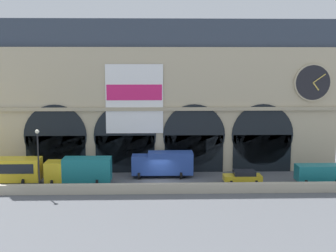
# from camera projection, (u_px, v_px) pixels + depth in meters

# --- Properties ---
(ground_plane) EXTENTS (200.00, 200.00, 0.00)m
(ground_plane) POSITION_uv_depth(u_px,v_px,m) (160.00, 182.00, 50.71)
(ground_plane) COLOR #54565B
(quay_parapet_wall) EXTENTS (90.00, 0.70, 1.06)m
(quay_parapet_wall) POSITION_uv_depth(u_px,v_px,m) (161.00, 188.00, 46.40)
(quay_parapet_wall) COLOR #B2A891
(quay_parapet_wall) RESTS_ON ground
(station_building) EXTENTS (45.88, 5.26, 19.47)m
(station_building) POSITION_uv_depth(u_px,v_px,m) (160.00, 98.00, 56.71)
(station_building) COLOR #BCAD8C
(station_building) RESTS_ON ground
(box_truck_midwest) EXTENTS (7.50, 2.91, 3.12)m
(box_truck_midwest) POSITION_uv_depth(u_px,v_px,m) (80.00, 170.00, 49.76)
(box_truck_midwest) COLOR gold
(box_truck_midwest) RESTS_ON ground
(box_truck_center) EXTENTS (7.50, 2.91, 3.12)m
(box_truck_center) POSITION_uv_depth(u_px,v_px,m) (163.00, 163.00, 53.03)
(box_truck_center) COLOR #28479E
(box_truck_center) RESTS_ON ground
(car_mideast) EXTENTS (4.40, 2.22, 1.55)m
(car_mideast) POSITION_uv_depth(u_px,v_px,m) (243.00, 177.00, 50.21)
(car_mideast) COLOR gold
(car_mideast) RESTS_ON ground
(van_east) EXTENTS (5.20, 2.48, 2.20)m
(van_east) POSITION_uv_depth(u_px,v_px,m) (318.00, 173.00, 50.18)
(van_east) COLOR #19727A
(van_east) RESTS_ON ground
(street_lamp_quayside) EXTENTS (0.44, 0.44, 6.90)m
(street_lamp_quayside) POSITION_uv_depth(u_px,v_px,m) (38.00, 152.00, 46.26)
(street_lamp_quayside) COLOR black
(street_lamp_quayside) RESTS_ON ground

